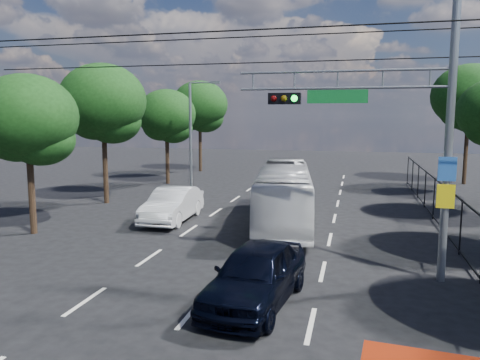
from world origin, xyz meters
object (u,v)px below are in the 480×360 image
(navy_hatchback, at_px, (256,274))
(white_bus, at_px, (284,195))
(signal_mast, at_px, (406,105))
(white_van, at_px, (172,205))

(navy_hatchback, xyz_separation_m, white_bus, (-0.68, 9.31, 0.56))
(white_bus, bearing_deg, signal_mast, -62.12)
(signal_mast, xyz_separation_m, white_van, (-9.67, 5.60, -4.46))
(signal_mast, height_order, navy_hatchback, signal_mast)
(signal_mast, bearing_deg, navy_hatchback, -141.77)
(signal_mast, height_order, white_bus, signal_mast)
(white_bus, distance_m, white_van, 5.25)
(navy_hatchback, relative_size, white_van, 0.99)
(signal_mast, height_order, white_van, signal_mast)
(white_bus, bearing_deg, navy_hatchback, -93.55)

